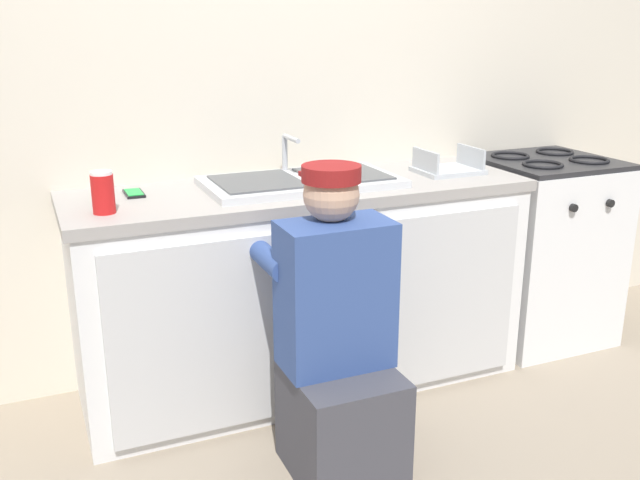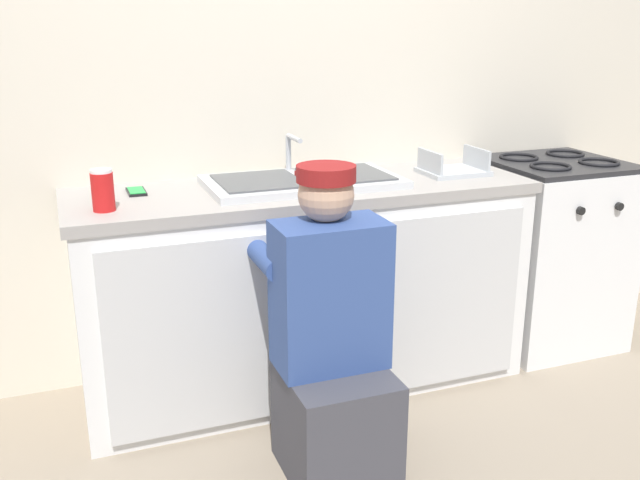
% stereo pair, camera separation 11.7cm
% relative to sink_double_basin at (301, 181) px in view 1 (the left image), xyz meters
% --- Properties ---
extents(ground_plane, '(12.00, 12.00, 0.00)m').
position_rel_sink_double_basin_xyz_m(ground_plane, '(0.00, -0.30, -0.92)').
color(ground_plane, gray).
extents(back_wall, '(6.00, 0.10, 2.50)m').
position_rel_sink_double_basin_xyz_m(back_wall, '(0.00, 0.35, 0.33)').
color(back_wall, beige).
rests_on(back_wall, ground_plane).
extents(counter_cabinet, '(1.89, 0.62, 0.86)m').
position_rel_sink_double_basin_xyz_m(counter_cabinet, '(0.00, -0.01, -0.49)').
color(counter_cabinet, white).
rests_on(counter_cabinet, ground_plane).
extents(countertop, '(1.93, 0.62, 0.04)m').
position_rel_sink_double_basin_xyz_m(countertop, '(0.00, -0.00, -0.04)').
color(countertop, '#9E9993').
rests_on(countertop, counter_cabinet).
extents(sink_double_basin, '(0.80, 0.44, 0.19)m').
position_rel_sink_double_basin_xyz_m(sink_double_basin, '(0.00, 0.00, 0.00)').
color(sink_double_basin, silver).
rests_on(sink_double_basin, countertop).
extents(stove_range, '(0.61, 0.62, 0.93)m').
position_rel_sink_double_basin_xyz_m(stove_range, '(1.29, -0.00, -0.46)').
color(stove_range, white).
rests_on(stove_range, ground_plane).
extents(plumber_person, '(0.42, 0.61, 1.10)m').
position_rel_sink_double_basin_xyz_m(plumber_person, '(-0.12, -0.64, -0.46)').
color(plumber_person, '#3F3F47').
rests_on(plumber_person, ground_plane).
extents(dish_rack_tray, '(0.28, 0.22, 0.11)m').
position_rel_sink_double_basin_xyz_m(dish_rack_tray, '(0.70, -0.02, 0.01)').
color(dish_rack_tray, '#B2B7BC').
rests_on(dish_rack_tray, countertop).
extents(spice_bottle_pepper, '(0.04, 0.04, 0.10)m').
position_rel_sink_double_basin_xyz_m(spice_bottle_pepper, '(-0.81, 0.04, 0.03)').
color(spice_bottle_pepper, '#513823').
rests_on(spice_bottle_pepper, countertop).
extents(cell_phone, '(0.07, 0.14, 0.01)m').
position_rel_sink_double_basin_xyz_m(cell_phone, '(-0.67, 0.11, -0.01)').
color(cell_phone, black).
rests_on(cell_phone, countertop).
extents(soda_cup_red, '(0.08, 0.08, 0.15)m').
position_rel_sink_double_basin_xyz_m(soda_cup_red, '(-0.81, -0.14, 0.06)').
color(soda_cup_red, red).
rests_on(soda_cup_red, countertop).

